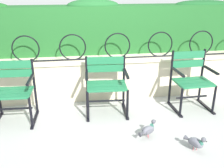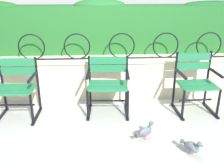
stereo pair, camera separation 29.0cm
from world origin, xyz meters
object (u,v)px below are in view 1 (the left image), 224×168
(park_chair_centre, at_px, (106,83))
(pigeon_near_chairs, at_px, (148,130))
(park_chair_left, at_px, (13,90))
(pigeon_far_side, at_px, (195,142))
(park_chair_right, at_px, (191,79))

(park_chair_centre, height_order, pigeon_near_chairs, park_chair_centre)
(park_chair_left, height_order, pigeon_far_side, park_chair_left)
(park_chair_left, height_order, park_chair_right, park_chair_right)
(park_chair_centre, bearing_deg, park_chair_right, -2.27)
(park_chair_left, bearing_deg, pigeon_near_chairs, -23.26)
(park_chair_left, bearing_deg, park_chair_right, 0.37)
(park_chair_left, relative_size, pigeon_near_chairs, 3.18)
(park_chair_right, relative_size, pigeon_far_side, 3.29)
(park_chair_centre, relative_size, pigeon_far_side, 3.06)
(park_chair_right, bearing_deg, pigeon_near_chairs, -138.96)
(pigeon_near_chairs, bearing_deg, park_chair_centre, 117.59)
(park_chair_centre, xyz_separation_m, pigeon_far_side, (0.90, -1.16, -0.34))
(park_chair_left, xyz_separation_m, park_chair_right, (2.63, 0.02, 0.01))
(park_chair_centre, xyz_separation_m, park_chair_right, (1.31, -0.05, 0.01))
(park_chair_right, height_order, pigeon_near_chairs, park_chair_right)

